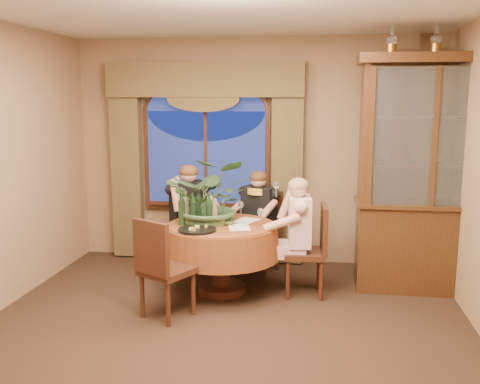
# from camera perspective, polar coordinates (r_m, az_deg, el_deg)

# --- Properties ---
(floor) EXTENTS (5.00, 5.00, 0.00)m
(floor) POSITION_cam_1_polar(r_m,az_deg,el_deg) (4.70, -2.46, -16.03)
(floor) COLOR black
(floor) RESTS_ON ground
(wall_back) EXTENTS (4.50, 0.00, 4.50)m
(wall_back) POSITION_cam_1_polar(r_m,az_deg,el_deg) (6.73, 1.48, 4.35)
(wall_back) COLOR #896A50
(wall_back) RESTS_ON ground
(window) EXTENTS (1.62, 0.10, 1.32)m
(window) POSITION_cam_1_polar(r_m,az_deg,el_deg) (6.77, -3.65, 3.52)
(window) COLOR navy
(window) RESTS_ON wall_back
(arched_transom) EXTENTS (1.60, 0.06, 0.44)m
(arched_transom) POSITION_cam_1_polar(r_m,az_deg,el_deg) (6.72, -3.72, 10.14)
(arched_transom) COLOR navy
(arched_transom) RESTS_ON wall_back
(drapery_left) EXTENTS (0.38, 0.14, 2.32)m
(drapery_left) POSITION_cam_1_polar(r_m,az_deg,el_deg) (7.02, -11.98, 2.57)
(drapery_left) COLOR #4C4125
(drapery_left) RESTS_ON floor
(drapery_right) EXTENTS (0.38, 0.14, 2.32)m
(drapery_right) POSITION_cam_1_polar(r_m,az_deg,el_deg) (6.59, 5.06, 2.28)
(drapery_right) COLOR #4C4125
(drapery_right) RESTS_ON floor
(swag_valance) EXTENTS (2.45, 0.16, 0.42)m
(swag_valance) POSITION_cam_1_polar(r_m,az_deg,el_deg) (6.65, -3.89, 11.86)
(swag_valance) COLOR #4C4125
(swag_valance) RESTS_ON wall_back
(dining_table) EXTENTS (1.64, 1.64, 0.75)m
(dining_table) POSITION_cam_1_polar(r_m,az_deg,el_deg) (5.74, -1.99, -7.09)
(dining_table) COLOR maroon
(dining_table) RESTS_ON floor
(china_cabinet) EXTENTS (1.54, 0.61, 2.51)m
(china_cabinet) POSITION_cam_1_polar(r_m,az_deg,el_deg) (5.99, 19.40, 1.67)
(china_cabinet) COLOR #351C0D
(china_cabinet) RESTS_ON floor
(oil_lamp_left) EXTENTS (0.11, 0.11, 0.34)m
(oil_lamp_left) POSITION_cam_1_polar(r_m,az_deg,el_deg) (5.90, 15.90, 15.61)
(oil_lamp_left) COLOR #A5722D
(oil_lamp_left) RESTS_ON china_cabinet
(oil_lamp_center) EXTENTS (0.11, 0.11, 0.34)m
(oil_lamp_center) POSITION_cam_1_polar(r_m,az_deg,el_deg) (5.97, 20.22, 15.32)
(oil_lamp_center) COLOR #A5722D
(oil_lamp_center) RESTS_ON china_cabinet
(chair_right) EXTENTS (0.45, 0.45, 0.96)m
(chair_right) POSITION_cam_1_polar(r_m,az_deg,el_deg) (5.68, 6.86, -6.23)
(chair_right) COLOR black
(chair_right) RESTS_ON floor
(chair_back_right) EXTENTS (0.55, 0.55, 0.96)m
(chair_back_right) POSITION_cam_1_polar(r_m,az_deg,el_deg) (6.37, 1.98, -4.38)
(chair_back_right) COLOR black
(chair_back_right) RESTS_ON floor
(chair_back) EXTENTS (0.58, 0.58, 0.96)m
(chair_back) POSITION_cam_1_polar(r_m,az_deg,el_deg) (6.44, -4.54, -4.25)
(chair_back) COLOR black
(chair_back) RESTS_ON floor
(chair_front_left) EXTENTS (0.57, 0.57, 0.96)m
(chair_front_left) POSITION_cam_1_polar(r_m,az_deg,el_deg) (5.14, -7.77, -8.03)
(chair_front_left) COLOR black
(chair_front_left) RESTS_ON floor
(person_pink) EXTENTS (0.45, 0.49, 1.25)m
(person_pink) POSITION_cam_1_polar(r_m,az_deg,el_deg) (5.66, 6.34, -4.74)
(person_pink) COLOR beige
(person_pink) RESTS_ON floor
(person_back) EXTENTS (0.63, 0.62, 1.30)m
(person_back) POSITION_cam_1_polar(r_m,az_deg,el_deg) (6.38, -5.47, -2.83)
(person_back) COLOR black
(person_back) RESTS_ON floor
(person_scarf) EXTENTS (0.56, 0.54, 1.23)m
(person_scarf) POSITION_cam_1_polar(r_m,az_deg,el_deg) (6.38, 2.04, -3.13)
(person_scarf) COLOR black
(person_scarf) RESTS_ON floor
(stoneware_vase) EXTENTS (0.14, 0.14, 0.26)m
(stoneware_vase) POSITION_cam_1_polar(r_m,az_deg,el_deg) (5.71, -3.02, -1.95)
(stoneware_vase) COLOR tan
(stoneware_vase) RESTS_ON dining_table
(centerpiece_plant) EXTENTS (0.91, 1.01, 0.79)m
(centerpiece_plant) POSITION_cam_1_polar(r_m,az_deg,el_deg) (5.66, -3.07, 2.70)
(centerpiece_plant) COLOR #375A35
(centerpiece_plant) RESTS_ON dining_table
(olive_bowl) EXTENTS (0.15, 0.15, 0.05)m
(olive_bowl) POSITION_cam_1_polar(r_m,az_deg,el_deg) (5.61, -1.36, -3.27)
(olive_bowl) COLOR #41562A
(olive_bowl) RESTS_ON dining_table
(cheese_platter) EXTENTS (0.39, 0.39, 0.02)m
(cheese_platter) POSITION_cam_1_polar(r_m,az_deg,el_deg) (5.37, -4.61, -4.04)
(cheese_platter) COLOR black
(cheese_platter) RESTS_ON dining_table
(wine_bottle_0) EXTENTS (0.07, 0.07, 0.33)m
(wine_bottle_0) POSITION_cam_1_polar(r_m,az_deg,el_deg) (5.63, -5.04, -1.80)
(wine_bottle_0) COLOR black
(wine_bottle_0) RESTS_ON dining_table
(wine_bottle_1) EXTENTS (0.07, 0.07, 0.33)m
(wine_bottle_1) POSITION_cam_1_polar(r_m,az_deg,el_deg) (5.61, -6.24, -1.86)
(wine_bottle_1) COLOR black
(wine_bottle_1) RESTS_ON dining_table
(wine_bottle_2) EXTENTS (0.07, 0.07, 0.33)m
(wine_bottle_2) POSITION_cam_1_polar(r_m,az_deg,el_deg) (5.59, -3.32, -1.85)
(wine_bottle_2) COLOR black
(wine_bottle_2) RESTS_ON dining_table
(wine_bottle_3) EXTENTS (0.07, 0.07, 0.33)m
(wine_bottle_3) POSITION_cam_1_polar(r_m,az_deg,el_deg) (5.76, -5.81, -1.54)
(wine_bottle_3) COLOR tan
(wine_bottle_3) RESTS_ON dining_table
(wine_bottle_4) EXTENTS (0.07, 0.07, 0.33)m
(wine_bottle_4) POSITION_cam_1_polar(r_m,az_deg,el_deg) (5.81, -4.46, -1.42)
(wine_bottle_4) COLOR black
(wine_bottle_4) RESTS_ON dining_table
(tasting_paper_0) EXTENTS (0.27, 0.34, 0.00)m
(tasting_paper_0) POSITION_cam_1_polar(r_m,az_deg,el_deg) (5.49, -0.11, -3.78)
(tasting_paper_0) COLOR white
(tasting_paper_0) RESTS_ON dining_table
(tasting_paper_1) EXTENTS (0.31, 0.36, 0.00)m
(tasting_paper_1) POSITION_cam_1_polar(r_m,az_deg,el_deg) (5.78, 0.63, -3.07)
(tasting_paper_1) COLOR white
(tasting_paper_1) RESTS_ON dining_table
(wine_glass_person_pink) EXTENTS (0.07, 0.07, 0.18)m
(wine_glass_person_pink) POSITION_cam_1_polar(r_m,az_deg,el_deg) (5.60, 2.19, -2.61)
(wine_glass_person_pink) COLOR silver
(wine_glass_person_pink) RESTS_ON dining_table
(wine_glass_person_back) EXTENTS (0.07, 0.07, 0.18)m
(wine_glass_person_back) POSITION_cam_1_polar(r_m,az_deg,el_deg) (5.98, -3.87, -1.81)
(wine_glass_person_back) COLOR silver
(wine_glass_person_back) RESTS_ON dining_table
(wine_glass_person_scarf) EXTENTS (0.07, 0.07, 0.18)m
(wine_glass_person_scarf) POSITION_cam_1_polar(r_m,az_deg,el_deg) (5.97, 0.09, -1.82)
(wine_glass_person_scarf) COLOR silver
(wine_glass_person_scarf) RESTS_ON dining_table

